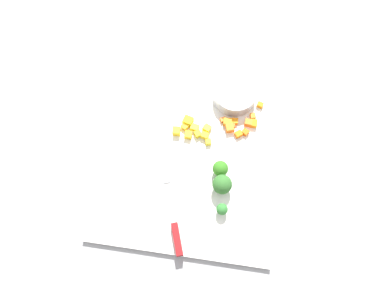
{
  "coord_description": "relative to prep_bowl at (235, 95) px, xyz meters",
  "views": [
    {
      "loc": [
        -0.32,
        -0.05,
        0.83
      ],
      "look_at": [
        0.0,
        0.0,
        0.02
      ],
      "focal_mm": 36.04,
      "sensor_mm": 36.0,
      "label": 1
    }
  ],
  "objects": [
    {
      "name": "carrot_dice_7",
      "position": [
        -0.06,
        -0.01,
        -0.01
      ],
      "size": [
        0.01,
        0.01,
        0.01
      ],
      "primitive_type": "cube",
      "rotation": [
        0.0,
        0.0,
        1.59
      ],
      "color": "orange",
      "rests_on": "cutting_board"
    },
    {
      "name": "carrot_dice_10",
      "position": [
        -0.06,
        -0.04,
        -0.01
      ],
      "size": [
        0.02,
        0.02,
        0.01
      ],
      "primitive_type": "cube",
      "rotation": [
        0.0,
        0.0,
        1.49
      ],
      "color": "orange",
      "rests_on": "cutting_board"
    },
    {
      "name": "pepper_dice_3",
      "position": [
        -0.11,
        0.12,
        -0.01
      ],
      "size": [
        0.02,
        0.02,
        0.02
      ],
      "primitive_type": "cube",
      "rotation": [
        0.0,
        0.0,
        1.65
      ],
      "color": "yellow",
      "rests_on": "cutting_board"
    },
    {
      "name": "broccoli_floret_2",
      "position": [
        -0.22,
        0.0,
        0.01
      ],
      "size": [
        0.04,
        0.04,
        0.05
      ],
      "color": "#98BC60",
      "rests_on": "cutting_board"
    },
    {
      "name": "cutting_board",
      "position": [
        -0.14,
        0.08,
        -0.02
      ],
      "size": [
        0.49,
        0.39,
        0.01
      ],
      "primitive_type": "cube",
      "color": "white",
      "rests_on": "ground_plane"
    },
    {
      "name": "pepper_dice_7",
      "position": [
        -0.11,
        0.06,
        -0.01
      ],
      "size": [
        0.02,
        0.02,
        0.01
      ],
      "primitive_type": "cube",
      "rotation": [
        0.0,
        0.0,
        1.33
      ],
      "color": "yellow",
      "rests_on": "cutting_board"
    },
    {
      "name": "carrot_dice_4",
      "position": [
        -0.07,
        -0.0,
        -0.01
      ],
      "size": [
        0.01,
        0.01,
        0.01
      ],
      "primitive_type": "cube",
      "rotation": [
        0.0,
        0.0,
        1.65
      ],
      "color": "orange",
      "rests_on": "cutting_board"
    },
    {
      "name": "pepper_dice_2",
      "position": [
        -0.09,
        0.08,
        -0.01
      ],
      "size": [
        0.02,
        0.02,
        0.01
      ],
      "primitive_type": "cube",
      "rotation": [
        0.0,
        0.0,
        1.38
      ],
      "color": "yellow",
      "rests_on": "cutting_board"
    },
    {
      "name": "pepper_dice_8",
      "position": [
        -0.09,
        0.1,
        -0.01
      ],
      "size": [
        0.02,
        0.02,
        0.01
      ],
      "primitive_type": "cube",
      "rotation": [
        0.0,
        0.0,
        2.48
      ],
      "color": "yellow",
      "rests_on": "cutting_board"
    },
    {
      "name": "broccoli_floret_1",
      "position": [
        -0.28,
        -0.0,
        0.0
      ],
      "size": [
        0.02,
        0.02,
        0.03
      ],
      "color": "#82B25C",
      "rests_on": "cutting_board"
    },
    {
      "name": "ground_plane",
      "position": [
        -0.14,
        0.08,
        -0.03
      ],
      "size": [
        4.0,
        4.0,
        0.0
      ],
      "primitive_type": "plane",
      "color": "gray"
    },
    {
      "name": "pepper_dice_0",
      "position": [
        -0.11,
        0.09,
        -0.01
      ],
      "size": [
        0.02,
        0.02,
        0.01
      ],
      "primitive_type": "cube",
      "rotation": [
        0.0,
        0.0,
        3.09
      ],
      "color": "yellow",
      "rests_on": "cutting_board"
    },
    {
      "name": "carrot_dice_0",
      "position": [
        -0.09,
        -0.03,
        -0.01
      ],
      "size": [
        0.02,
        0.02,
        0.01
      ],
      "primitive_type": "cube",
      "rotation": [
        0.0,
        0.0,
        0.99
      ],
      "color": "orange",
      "rests_on": "cutting_board"
    },
    {
      "name": "broccoli_floret_0",
      "position": [
        -0.19,
        0.01,
        0.01
      ],
      "size": [
        0.03,
        0.03,
        0.04
      ],
      "color": "#8AB558",
      "rests_on": "cutting_board"
    },
    {
      "name": "pepper_dice_6",
      "position": [
        -0.12,
        0.05,
        -0.01
      ],
      "size": [
        0.02,
        0.01,
        0.01
      ],
      "primitive_type": "cube",
      "rotation": [
        0.0,
        0.0,
        0.22
      ],
      "color": "yellow",
      "rests_on": "cutting_board"
    },
    {
      "name": "carrot_dice_1",
      "position": [
        -0.04,
        -0.05,
        -0.01
      ],
      "size": [
        0.02,
        0.01,
        0.01
      ],
      "primitive_type": "cube",
      "rotation": [
        0.0,
        0.0,
        0.28
      ],
      "color": "orange",
      "rests_on": "cutting_board"
    },
    {
      "name": "pepper_dice_5",
      "position": [
        -0.09,
        0.05,
        -0.01
      ],
      "size": [
        0.02,
        0.02,
        0.01
      ],
      "primitive_type": "cube",
      "rotation": [
        0.0,
        0.0,
        1.13
      ],
      "color": "yellow",
      "rests_on": "cutting_board"
    },
    {
      "name": "carrot_dice_8",
      "position": [
        -0.06,
        0.02,
        -0.01
      ],
      "size": [
        0.02,
        0.02,
        0.01
      ],
      "primitive_type": "cube",
      "rotation": [
        0.0,
        0.0,
        2.02
      ],
      "color": "orange",
      "rests_on": "cutting_board"
    },
    {
      "name": "carrot_dice_5",
      "position": [
        -0.07,
        0.01,
        -0.01
      ],
      "size": [
        0.02,
        0.02,
        0.02
      ],
      "primitive_type": "cube",
      "rotation": [
        0.0,
        0.0,
        1.67
      ],
      "color": "orange",
      "rests_on": "cutting_board"
    },
    {
      "name": "carrot_dice_9",
      "position": [
        -0.06,
        -0.05,
        -0.01
      ],
      "size": [
        0.02,
        0.02,
        0.01
      ],
      "primitive_type": "cube",
      "rotation": [
        0.0,
        0.0,
        1.59
      ],
      "color": "orange",
      "rests_on": "cutting_board"
    },
    {
      "name": "prep_bowl",
      "position": [
        0.0,
        0.0,
        0.0
      ],
      "size": [
        0.1,
        0.1,
        0.03
      ],
      "primitive_type": "cylinder",
      "color": "#BBBCBF",
      "rests_on": "cutting_board"
    },
    {
      "name": "pepper_dice_4",
      "position": [
        -0.08,
        0.1,
        -0.01
      ],
      "size": [
        0.02,
        0.03,
        0.02
      ],
      "primitive_type": "cube",
      "rotation": [
        0.0,
        0.0,
        2.88
      ],
      "color": "yellow",
      "rests_on": "cutting_board"
    },
    {
      "name": "carrot_dice_3",
      "position": [
        -0.01,
        -0.06,
        -0.01
      ],
      "size": [
        0.01,
        0.02,
        0.01
      ],
      "primitive_type": "cube",
      "rotation": [
        0.0,
        0.0,
        1.27
      ],
      "color": "orange",
      "rests_on": "cutting_board"
    },
    {
      "name": "chef_knife",
      "position": [
        -0.28,
        0.11,
        -0.01
      ],
      "size": [
        0.33,
        0.13,
        0.02
      ],
      "rotation": [
        0.0,
        0.0,
        0.33
      ],
      "color": "silver",
      "rests_on": "cutting_board"
    },
    {
      "name": "pepper_dice_1",
      "position": [
        -0.11,
        0.07,
        -0.01
      ],
      "size": [
        0.02,
        0.02,
        0.01
      ],
      "primitive_type": "cube",
      "rotation": [
        0.0,
        0.0,
        0.67
      ],
      "color": "yellow",
      "rests_on": "cutting_board"
    },
    {
      "name": "carrot_dice_6",
      "position": [
        -0.08,
        0.0,
        -0.01
      ],
      "size": [
        0.02,
        0.02,
        0.02
      ],
      "primitive_type": "cube",
      "rotation": [
        0.0,
        0.0,
        0.31
      ],
      "color": "orange",
      "rests_on": "cutting_board"
    },
    {
      "name": "carrot_dice_2",
      "position": [
        -0.09,
        -0.02,
        -0.01
      ],
      "size": [
        0.02,
        0.02,
        0.01
      ],
      "primitive_type": "cube",
      "rotation": [
        0.0,
        0.0,
        2.2
      ],
      "color": "orange",
      "rests_on": "cutting_board"
    }
  ]
}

